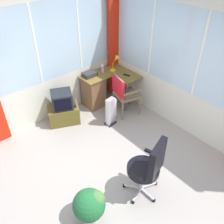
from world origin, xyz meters
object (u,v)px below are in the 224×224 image
office_chair (149,166)px  space_heater (111,111)px  tv_on_stand (63,109)px  potted_plant (90,205)px  wooden_armchair (122,91)px  spray_bottle (103,68)px  paper_tray (90,74)px  desk_lamp (117,60)px  tv_remote (127,75)px  desk (95,90)px

office_chair → space_heater: bearing=67.1°
tv_on_stand → potted_plant: size_ratio=1.41×
wooden_armchair → space_heater: wooden_armchair is taller
spray_bottle → paper_tray: size_ratio=0.72×
space_heater → potted_plant: bearing=-138.1°
tv_on_stand → space_heater: size_ratio=1.18×
paper_tray → tv_on_stand: 0.99m
desk_lamp → tv_remote: 0.41m
desk_lamp → tv_on_stand: bearing=179.4°
desk_lamp → paper_tray: size_ratio=1.27×
potted_plant → tv_remote: bearing=37.3°
spray_bottle → tv_on_stand: bearing=-174.0°
wooden_armchair → office_chair: size_ratio=0.86×
wooden_armchair → space_heater: bearing=-164.1°
desk_lamp → space_heater: 1.24m
desk_lamp → spray_bottle: desk_lamp is taller
office_chair → tv_remote: bearing=54.3°
desk → potted_plant: 2.92m
desk → space_heater: 0.81m
desk_lamp → spray_bottle: size_ratio=1.77×
paper_tray → potted_plant: (-1.77, -2.37, -0.50)m
space_heater → desk_lamp: bearing=42.4°
wooden_armchair → space_heater: size_ratio=1.48×
tv_remote → space_heater: bearing=-173.5°
tv_remote → tv_on_stand: tv_remote is taller
paper_tray → wooden_armchair: (0.29, -0.77, -0.19)m
desk_lamp → space_heater: size_ratio=0.59×
desk → spray_bottle: size_ratio=5.13×
spray_bottle → space_heater: 1.09m
desk → spray_bottle: spray_bottle is taller
spray_bottle → tv_on_stand: spray_bottle is taller
wooden_armchair → space_heater: 0.51m
paper_tray → potted_plant: bearing=-126.8°
space_heater → tv_remote: bearing=25.4°
desk_lamp → paper_tray: (-0.65, 0.19, -0.20)m
desk → paper_tray: 0.41m
paper_tray → tv_remote: bearing=-39.0°
tv_remote → tv_on_stand: (-1.51, 0.35, -0.43)m
space_heater → desk: bearing=76.9°
desk → tv_on_stand: bearing=-175.8°
spray_bottle → tv_on_stand: (-1.19, -0.13, -0.53)m
desk_lamp → potted_plant: size_ratio=0.70×
office_chair → potted_plant: bearing=165.9°
desk → tv_on_stand: desk is taller
office_chair → potted_plant: 1.01m
spray_bottle → potted_plant: 3.19m
tv_on_stand → space_heater: (0.74, -0.72, -0.00)m
desk_lamp → wooden_armchair: 0.79m
wooden_armchair → tv_on_stand: size_ratio=1.25×
wooden_armchair → tv_remote: bearing=34.7°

